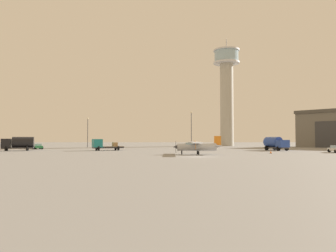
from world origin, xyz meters
The scene contains 10 objects.
ground_plane centered at (0.00, 0.00, 0.00)m, with size 400.00×400.00×0.00m, color gray.
control_tower centered at (17.40, 71.57, 21.89)m, with size 9.59×9.59×39.71m.
airplane_silver centered at (0.53, 6.65, 1.43)m, with size 8.14×10.35×3.07m.
truck_fuel_tanker_black centered at (-37.05, 23.53, 1.69)m, with size 6.87×4.49×3.04m.
truck_fuel_tanker_blue centered at (19.79, 25.44, 1.66)m, with size 4.52×6.52×3.04m.
truck_flatbed_teal centered at (-18.81, 24.90, 1.24)m, with size 7.16×5.10×2.55m.
car_green centered at (-37.19, 34.29, 0.74)m, with size 3.72×4.50×1.37m.
light_post_west centered at (2.26, 43.98, 6.05)m, with size 0.44×0.44×10.37m.
light_post_east centered at (-29.05, 52.01, 5.41)m, with size 0.44×0.44×9.13m.
traffic_cone_near_left centered at (13.94, 10.42, 0.33)m, with size 0.36×0.36×0.67m.
Camera 1 is at (-4.33, -46.80, 2.60)m, focal length 34.41 mm.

